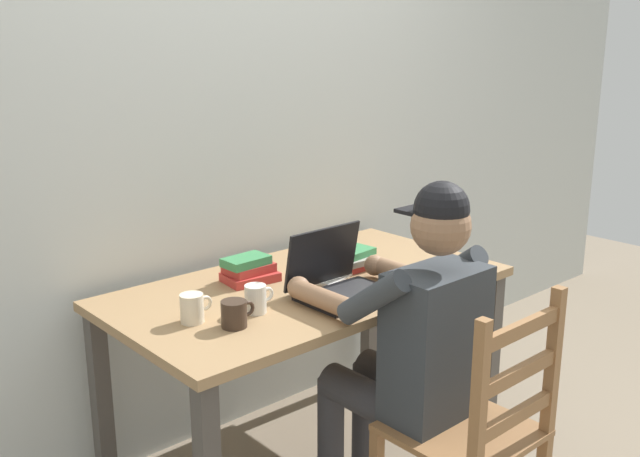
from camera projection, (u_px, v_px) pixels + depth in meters
The scene contains 12 objects.
back_wall at pixel (231, 126), 2.90m from camera, with size 6.00×0.04×2.60m.
desk at pixel (309, 306), 2.72m from camera, with size 1.49×0.80×0.76m.
seated_person at pixel (411, 339), 2.40m from camera, with size 0.50×0.60×1.23m.
wooden_chair at pixel (476, 432), 2.26m from camera, with size 0.42×0.42×0.92m.
laptop at pixel (337, 280), 2.57m from camera, with size 0.33×0.28×0.23m.
computer_mouse at pixel (395, 275), 2.73m from camera, with size 0.06×0.10×0.03m, color black.
coffee_mug_white at pixel (193, 308), 2.32m from camera, with size 0.11×0.08×0.10m.
coffee_mug_dark at pixel (235, 314), 2.28m from camera, with size 0.12×0.08×0.09m.
coffee_mug_spare at pixel (256, 299), 2.40m from camera, with size 0.11×0.07×0.10m.
book_stack_main at pixel (353, 258), 2.87m from camera, with size 0.19×0.18×0.08m.
book_stack_side at pixel (249, 270), 2.71m from camera, with size 0.21×0.16×0.10m.
paper_pile_near_laptop at pixel (324, 275), 2.77m from camera, with size 0.20×0.18×0.01m, color white.
Camera 1 is at (-1.67, -1.93, 1.65)m, focal length 40.32 mm.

